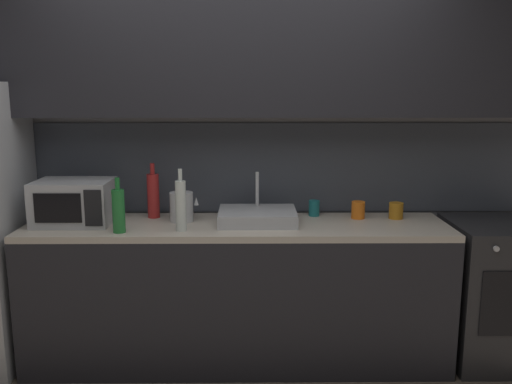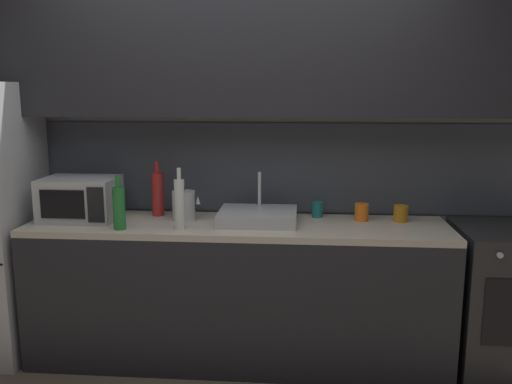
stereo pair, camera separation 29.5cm
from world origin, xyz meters
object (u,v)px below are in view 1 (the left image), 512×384
mug_orange (358,210)px  wine_bottle_green (119,210)px  mug_teal (314,208)px  mug_amber (396,211)px  wine_bottle_clear (181,205)px  oven_range (495,292)px  kettle (182,207)px  microwave (74,202)px  wine_bottle_red (153,195)px

mug_orange → wine_bottle_green: bearing=-167.0°
mug_teal → mug_amber: same height
mug_teal → wine_bottle_clear: bearing=-155.9°
wine_bottle_green → mug_orange: 1.49m
oven_range → kettle: (-1.99, 0.07, 0.54)m
microwave → wine_bottle_red: size_ratio=1.30×
wine_bottle_clear → mug_teal: bearing=24.1°
wine_bottle_red → oven_range: bearing=-4.6°
microwave → wine_bottle_clear: wine_bottle_clear is taller
oven_range → mug_teal: bearing=169.5°
microwave → wine_bottle_clear: bearing=-14.6°
oven_range → mug_amber: 0.81m
mug_amber → microwave: bearing=-176.8°
kettle → mug_orange: size_ratio=1.91×
mug_orange → wine_bottle_red: bearing=178.4°
wine_bottle_green → mug_orange: (1.45, 0.34, -0.08)m
kettle → mug_teal: kettle is taller
kettle → wine_bottle_red: size_ratio=0.59×
kettle → mug_amber: kettle is taller
wine_bottle_clear → mug_amber: bearing=12.1°
wine_bottle_green → wine_bottle_clear: bearing=6.2°
wine_bottle_red → kettle: bearing=-28.8°
mug_orange → kettle: bearing=-176.4°
wine_bottle_green → mug_teal: (1.18, 0.41, -0.08)m
mug_teal → oven_range: bearing=-10.5°
microwave → kettle: (0.66, 0.05, -0.04)m
wine_bottle_green → mug_amber: wine_bottle_green is taller
wine_bottle_clear → oven_range: bearing=4.6°
oven_range → wine_bottle_green: bearing=-175.2°
oven_range → kettle: 2.07m
microwave → wine_bottle_clear: size_ratio=1.25×
oven_range → mug_amber: (-0.62, 0.13, 0.50)m
wine_bottle_clear → mug_orange: bearing=15.2°
wine_bottle_clear → wine_bottle_green: bearing=-173.8°
wine_bottle_clear → kettle: bearing=96.3°
wine_bottle_green → wine_bottle_clear: wine_bottle_clear is taller
wine_bottle_clear → mug_teal: 0.91m
wine_bottle_red → wine_bottle_green: 0.40m
oven_range → wine_bottle_clear: (-1.97, -0.16, 0.60)m
wine_bottle_clear → mug_orange: size_ratio=3.34×
kettle → wine_bottle_green: wine_bottle_green is taller
oven_range → wine_bottle_red: size_ratio=2.54×
microwave → mug_teal: size_ratio=4.47×
oven_range → mug_amber: bearing=168.1°
mug_amber → mug_teal: bearing=171.2°
oven_range → wine_bottle_green: 2.40m
wine_bottle_green → mug_orange: bearing=13.0°
oven_range → microwave: (-2.65, 0.02, 0.58)m
microwave → mug_orange: (1.78, 0.12, -0.08)m
wine_bottle_red → mug_teal: wine_bottle_red is taller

